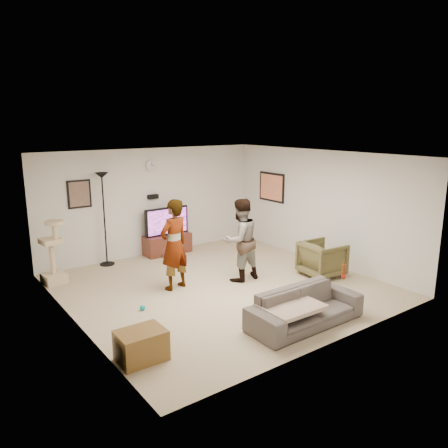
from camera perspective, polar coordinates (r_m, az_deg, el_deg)
floor at (r=8.54m, az=-0.51°, el=-8.14°), size 5.50×5.50×0.02m
ceiling at (r=7.98m, az=-0.55°, el=8.98°), size 5.50×5.50×0.02m
wall_back at (r=10.48m, az=-9.33°, el=2.86°), size 5.50×0.04×2.50m
wall_front at (r=6.21m, az=14.43°, el=-4.49°), size 5.50×0.04×2.50m
wall_left at (r=6.98m, az=-19.23°, el=-2.87°), size 0.04×5.50×2.50m
wall_right at (r=9.98m, az=12.42°, el=2.22°), size 0.04×5.50×2.50m
wall_clock at (r=10.34m, az=-9.43°, el=7.48°), size 0.26×0.04×0.26m
wall_speaker at (r=10.40m, az=-9.20°, el=3.52°), size 0.25×0.10×0.10m
picture_back at (r=9.77m, az=-18.28°, el=3.71°), size 0.42×0.03×0.52m
picture_right at (r=11.04m, az=6.20°, el=4.79°), size 0.03×0.78×0.62m
tv_stand at (r=10.60m, az=-7.36°, el=-2.59°), size 1.13×0.45×0.47m
console_box at (r=10.29m, az=-6.66°, el=-4.21°), size 0.40×0.30×0.07m
tv at (r=10.46m, az=-7.45°, el=0.38°), size 1.10×0.08×0.66m
tv_screen at (r=10.43m, az=-7.33°, el=0.33°), size 1.02×0.01×0.58m
floor_lamp at (r=9.85m, az=-15.27°, el=0.56°), size 0.32×0.32×2.04m
cat_tree at (r=9.11m, az=-21.46°, el=-3.45°), size 0.46×0.46×1.26m
person_left at (r=8.21m, az=-6.49°, el=-2.69°), size 0.70×0.54×1.72m
person_right at (r=8.63m, az=2.13°, el=-2.09°), size 0.82×0.64×1.65m
sofa at (r=7.04m, az=10.49°, el=-10.61°), size 1.92×0.75×0.56m
throw_blanket at (r=6.79m, az=8.71°, el=-10.53°), size 0.91×0.71×0.06m
beer_bottle at (r=7.52m, az=15.29°, el=-5.98°), size 0.06×0.06×0.25m
armchair at (r=9.20m, az=12.62°, el=-4.45°), size 0.86×0.84×0.72m
side_table at (r=6.11m, az=-10.70°, el=-15.23°), size 0.63×0.48×0.41m
toy_ball at (r=7.61m, az=-10.54°, el=-10.65°), size 0.09×0.09×0.09m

